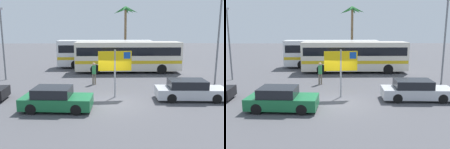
# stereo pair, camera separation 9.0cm
# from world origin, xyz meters

# --- Properties ---
(ground) EXTENTS (120.00, 120.00, 0.00)m
(ground) POSITION_xyz_m (0.00, 0.00, 0.00)
(ground) COLOR #4C4C51
(bus_front_coach) EXTENTS (10.82, 2.61, 3.17)m
(bus_front_coach) POSITION_xyz_m (1.92, 10.67, 1.78)
(bus_front_coach) COLOR silver
(bus_front_coach) RESTS_ON ground
(bus_rear_coach) EXTENTS (10.82, 2.61, 3.17)m
(bus_rear_coach) POSITION_xyz_m (-0.46, 13.87, 1.78)
(bus_rear_coach) COLOR white
(bus_rear_coach) RESTS_ON ground
(ferry_sign) EXTENTS (2.20, 0.21, 3.20)m
(ferry_sign) POSITION_xyz_m (0.27, 1.34, 2.33)
(ferry_sign) COLOR gray
(ferry_sign) RESTS_ON ground
(car_silver) EXTENTS (4.53, 1.89, 1.32)m
(car_silver) POSITION_xyz_m (5.04, 0.60, 0.64)
(car_silver) COLOR #B7BABF
(car_silver) RESTS_ON ground
(car_green) EXTENTS (4.04, 2.01, 1.32)m
(car_green) POSITION_xyz_m (-3.20, -1.17, 0.63)
(car_green) COLOR #196638
(car_green) RESTS_ON ground
(pedestrian_by_bus) EXTENTS (0.32, 0.32, 1.82)m
(pedestrian_by_bus) POSITION_xyz_m (-1.34, 5.10, 1.08)
(pedestrian_by_bus) COLOR #706656
(pedestrian_by_bus) RESTS_ON ground
(lamp_post_left_side) EXTENTS (0.56, 0.20, 6.29)m
(lamp_post_left_side) POSITION_xyz_m (-9.41, 7.15, 3.47)
(lamp_post_left_side) COLOR slate
(lamp_post_left_side) RESTS_ON ground
(lamp_post_right_side) EXTENTS (0.56, 0.20, 6.94)m
(lamp_post_right_side) POSITION_xyz_m (8.72, 5.02, 3.80)
(lamp_post_right_side) COLOR slate
(lamp_post_right_side) RESTS_ON ground
(palm_tree_seaside) EXTENTS (3.49, 3.44, 7.48)m
(palm_tree_seaside) POSITION_xyz_m (2.34, 19.14, 6.07)
(palm_tree_seaside) COLOR brown
(palm_tree_seaside) RESTS_ON ground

